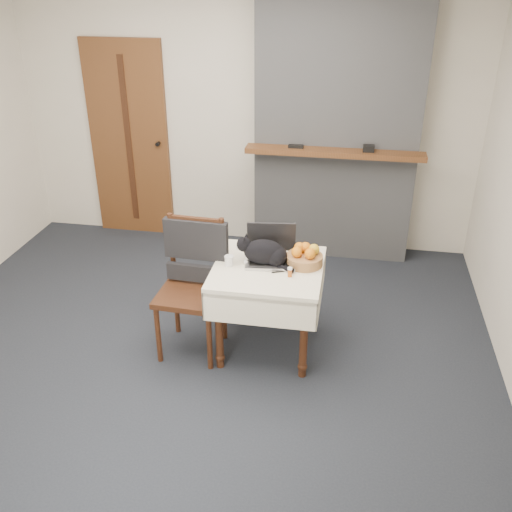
{
  "coord_description": "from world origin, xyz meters",
  "views": [
    {
      "loc": [
        1.07,
        -3.43,
        2.64
      ],
      "look_at": [
        0.46,
        0.06,
        0.8
      ],
      "focal_mm": 40.0,
      "sensor_mm": 36.0,
      "label": 1
    }
  ],
  "objects_px": {
    "door": "(130,141)",
    "fruit_basket": "(305,257)",
    "cream_jar": "(229,261)",
    "cat": "(265,253)",
    "side_table": "(268,280)",
    "chair": "(194,267)",
    "pill_bottle": "(290,272)",
    "laptop": "(271,251)"
  },
  "relations": [
    {
      "from": "laptop",
      "to": "pill_bottle",
      "type": "relative_size",
      "value": 5.64
    },
    {
      "from": "door",
      "to": "fruit_basket",
      "type": "distance_m",
      "value": 2.68
    },
    {
      "from": "door",
      "to": "fruit_basket",
      "type": "xyz_separation_m",
      "value": [
        1.98,
        -1.79,
        -0.24
      ]
    },
    {
      "from": "door",
      "to": "chair",
      "type": "xyz_separation_m",
      "value": [
        1.19,
        -1.89,
        -0.35
      ]
    },
    {
      "from": "cream_jar",
      "to": "pill_bottle",
      "type": "height_order",
      "value": "cream_jar"
    },
    {
      "from": "chair",
      "to": "fruit_basket",
      "type": "bearing_deg",
      "value": 10.27
    },
    {
      "from": "cat",
      "to": "chair",
      "type": "height_order",
      "value": "chair"
    },
    {
      "from": "fruit_basket",
      "to": "chair",
      "type": "height_order",
      "value": "chair"
    },
    {
      "from": "fruit_basket",
      "to": "chair",
      "type": "distance_m",
      "value": 0.81
    },
    {
      "from": "side_table",
      "to": "cream_jar",
      "type": "relative_size",
      "value": 10.42
    },
    {
      "from": "cream_jar",
      "to": "laptop",
      "type": "bearing_deg",
      "value": 27.07
    },
    {
      "from": "door",
      "to": "laptop",
      "type": "height_order",
      "value": "door"
    },
    {
      "from": "laptop",
      "to": "door",
      "type": "bearing_deg",
      "value": 127.87
    },
    {
      "from": "pill_bottle",
      "to": "door",
      "type": "bearing_deg",
      "value": 133.79
    },
    {
      "from": "cat",
      "to": "chair",
      "type": "relative_size",
      "value": 0.43
    },
    {
      "from": "laptop",
      "to": "pill_bottle",
      "type": "distance_m",
      "value": 0.28
    },
    {
      "from": "side_table",
      "to": "cat",
      "type": "distance_m",
      "value": 0.21
    },
    {
      "from": "door",
      "to": "chair",
      "type": "height_order",
      "value": "door"
    },
    {
      "from": "laptop",
      "to": "pill_bottle",
      "type": "bearing_deg",
      "value": -60.31
    },
    {
      "from": "cat",
      "to": "side_table",
      "type": "bearing_deg",
      "value": -45.73
    },
    {
      "from": "door",
      "to": "laptop",
      "type": "bearing_deg",
      "value": -45.37
    },
    {
      "from": "door",
      "to": "fruit_basket",
      "type": "relative_size",
      "value": 7.58
    },
    {
      "from": "cat",
      "to": "cream_jar",
      "type": "relative_size",
      "value": 5.85
    },
    {
      "from": "pill_bottle",
      "to": "chair",
      "type": "bearing_deg",
      "value": 172.48
    },
    {
      "from": "pill_bottle",
      "to": "cream_jar",
      "type": "bearing_deg",
      "value": 169.26
    },
    {
      "from": "cat",
      "to": "fruit_basket",
      "type": "relative_size",
      "value": 1.66
    },
    {
      "from": "side_table",
      "to": "fruit_basket",
      "type": "xyz_separation_m",
      "value": [
        0.25,
        0.08,
        0.17
      ]
    },
    {
      "from": "cat",
      "to": "fruit_basket",
      "type": "xyz_separation_m",
      "value": [
        0.28,
        0.05,
        -0.03
      ]
    },
    {
      "from": "pill_bottle",
      "to": "side_table",
      "type": "bearing_deg",
      "value": 145.26
    },
    {
      "from": "cat",
      "to": "chair",
      "type": "xyz_separation_m",
      "value": [
        -0.52,
        -0.05,
        -0.14
      ]
    },
    {
      "from": "cat",
      "to": "cream_jar",
      "type": "bearing_deg",
      "value": -161.84
    },
    {
      "from": "side_table",
      "to": "cat",
      "type": "bearing_deg",
      "value": 130.46
    },
    {
      "from": "pill_bottle",
      "to": "chair",
      "type": "distance_m",
      "value": 0.73
    },
    {
      "from": "cream_jar",
      "to": "chair",
      "type": "xyz_separation_m",
      "value": [
        -0.27,
        0.01,
        -0.08
      ]
    },
    {
      "from": "side_table",
      "to": "pill_bottle",
      "type": "relative_size",
      "value": 11.34
    },
    {
      "from": "laptop",
      "to": "cream_jar",
      "type": "xyz_separation_m",
      "value": [
        -0.28,
        -0.14,
        -0.03
      ]
    },
    {
      "from": "side_table",
      "to": "cream_jar",
      "type": "distance_m",
      "value": 0.32
    },
    {
      "from": "chair",
      "to": "pill_bottle",
      "type": "bearing_deg",
      "value": -4.59
    },
    {
      "from": "cat",
      "to": "laptop",
      "type": "bearing_deg",
      "value": 73.96
    },
    {
      "from": "laptop",
      "to": "chair",
      "type": "bearing_deg",
      "value": -173.09
    },
    {
      "from": "cat",
      "to": "cream_jar",
      "type": "distance_m",
      "value": 0.26
    },
    {
      "from": "cream_jar",
      "to": "cat",
      "type": "bearing_deg",
      "value": 14.35
    }
  ]
}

